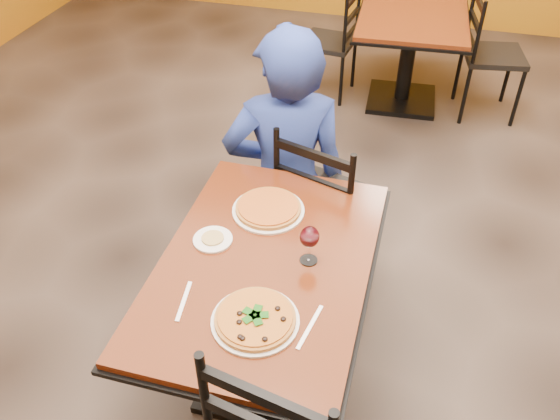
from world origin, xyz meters
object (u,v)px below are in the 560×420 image
(plate_far, at_px, (268,210))
(diner, at_px, (286,151))
(chair_second_left, at_px, (328,42))
(side_plate, at_px, (213,240))
(chair_main_far, at_px, (329,203))
(wine_glass, at_px, (309,243))
(table_second, at_px, (410,36))
(pizza_far, at_px, (268,208))
(chair_second_right, at_px, (494,56))
(pizza_main, at_px, (255,318))
(table_main, at_px, (266,295))
(plate_main, at_px, (255,321))

(plate_far, bearing_deg, diner, 97.19)
(chair_second_left, xyz_separation_m, side_plate, (0.07, -2.74, 0.32))
(chair_main_far, xyz_separation_m, wine_glass, (0.05, -0.71, 0.36))
(table_second, xyz_separation_m, chair_second_left, (-0.63, 0.00, -0.12))
(pizza_far, height_order, side_plate, pizza_far)
(plate_far, bearing_deg, pizza_far, 45.00)
(table_second, height_order, pizza_far, pizza_far)
(table_second, height_order, chair_second_left, chair_second_left)
(diner, distance_m, side_plate, 0.83)
(chair_second_right, distance_m, pizza_main, 3.24)
(table_main, height_order, chair_second_right, chair_second_right)
(chair_second_right, height_order, pizza_main, chair_second_right)
(table_second, height_order, chair_second_right, chair_second_right)
(table_main, xyz_separation_m, table_second, (0.32, 2.80, -0.00))
(chair_second_left, height_order, pizza_main, chair_second_left)
(diner, distance_m, pizza_far, 0.59)
(plate_far, xyz_separation_m, pizza_far, (0.00, 0.00, 0.02))
(pizza_main, bearing_deg, chair_second_right, 73.91)
(table_second, bearing_deg, plate_far, -98.86)
(table_second, distance_m, chair_second_right, 0.63)
(chair_second_left, relative_size, plate_main, 2.79)
(table_second, xyz_separation_m, chair_second_right, (0.63, 0.00, -0.09))
(pizza_far, bearing_deg, side_plate, -124.82)
(pizza_main, bearing_deg, chair_main_far, 86.60)
(pizza_far, relative_size, wine_glass, 1.56)
(pizza_far, bearing_deg, chair_second_left, 95.40)
(table_second, distance_m, plate_far, 2.54)
(chair_second_left, xyz_separation_m, diner, (0.16, -1.92, 0.24))
(table_main, bearing_deg, plate_far, 103.83)
(chair_second_left, relative_size, pizza_far, 3.09)
(side_plate, bearing_deg, chair_second_right, 66.68)
(table_main, distance_m, chair_second_left, 2.82)
(chair_second_right, bearing_deg, chair_second_left, 80.55)
(chair_second_right, bearing_deg, wine_glass, 154.66)
(plate_main, bearing_deg, chair_second_right, 73.91)
(table_main, distance_m, side_plate, 0.31)
(wine_glass, bearing_deg, chair_main_far, 93.78)
(chair_second_left, height_order, wine_glass, wine_glass)
(table_main, bearing_deg, chair_second_left, 96.30)
(side_plate, bearing_deg, chair_second_left, 91.50)
(chair_second_right, distance_m, plate_main, 3.24)
(pizza_far, bearing_deg, table_main, -76.17)
(diner, height_order, plate_far, diner)
(table_second, distance_m, pizza_far, 2.54)
(chair_second_left, relative_size, pizza_main, 3.04)
(chair_second_right, distance_m, plate_far, 2.72)
(table_second, xyz_separation_m, side_plate, (-0.56, -2.74, 0.20))
(diner, xyz_separation_m, pizza_main, (0.20, -1.17, 0.10))
(table_main, height_order, plate_far, plate_far)
(chair_second_right, relative_size, diner, 0.70)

